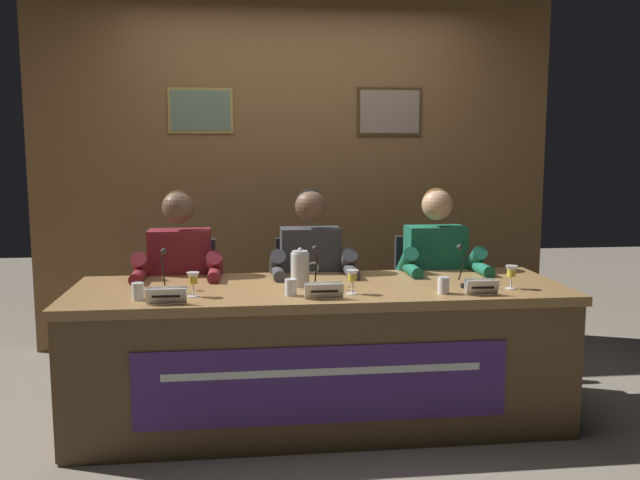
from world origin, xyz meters
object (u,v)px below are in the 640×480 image
object	(u,v)px
panelist_left	(179,279)
panelist_right	(439,273)
chair_right	(429,310)
nameplate_center	(324,291)
conference_table	(322,335)
water_pitcher_central	(300,269)
chair_left	(184,317)
water_cup_center	(291,288)
water_cup_right	(443,286)
microphone_right	(464,273)
panelist_center	(312,276)
juice_glass_left	(193,280)
juice_glass_center	(352,277)
water_cup_left	(138,292)
juice_glass_right	(511,273)
nameplate_left	(166,296)
microphone_center	(317,274)
microphone_left	(163,278)
chair_center	(309,313)
nameplate_right	(481,287)

from	to	relation	value
panelist_left	panelist_right	xyz separation A→B (m)	(1.56, 0.00, 0.00)
chair_right	nameplate_center	bearing A→B (deg)	-130.95
conference_table	chair_right	xyz separation A→B (m)	(0.78, 0.72, -0.06)
water_pitcher_central	chair_left	bearing A→B (deg)	138.18
water_cup_center	panelist_right	distance (m)	1.15
panelist_left	water_cup_right	bearing A→B (deg)	-26.05
nameplate_center	microphone_right	distance (m)	0.81
panelist_center	water_cup_center	size ratio (longest dim) A/B	14.67
conference_table	water_cup_right	world-z (taller)	water_cup_right
chair_left	juice_glass_left	distance (m)	0.90
chair_right	water_pitcher_central	xyz separation A→B (m)	(-0.89, -0.61, 0.40)
nameplate_center	microphone_right	bearing A→B (deg)	15.02
juice_glass_center	water_cup_left	bearing A→B (deg)	-179.41
panelist_center	juice_glass_center	world-z (taller)	panelist_center
conference_table	juice_glass_right	size ratio (longest dim) A/B	21.34
nameplate_center	chair_right	xyz separation A→B (m)	(0.80, 0.92, -0.34)
chair_left	nameplate_left	bearing A→B (deg)	-89.65
microphone_center	water_pitcher_central	distance (m)	0.10
water_cup_right	panelist_center	bearing A→B (deg)	131.69
water_cup_left	water_cup_right	xyz separation A→B (m)	(1.53, -0.03, 0.00)
microphone_left	nameplate_left	bearing A→B (deg)	-80.33
nameplate_center	panelist_right	xyz separation A→B (m)	(0.80, 0.72, -0.06)
panelist_left	chair_right	size ratio (longest dim) A/B	1.36
water_cup_left	water_cup_center	distance (m)	0.75
microphone_right	chair_left	bearing A→B (deg)	155.37
conference_table	chair_center	size ratio (longest dim) A/B	2.88
juice_glass_center	microphone_right	size ratio (longest dim) A/B	0.57
juice_glass_right	water_pitcher_central	world-z (taller)	water_pitcher_central
juice_glass_left	nameplate_right	distance (m)	1.45
water_cup_left	water_cup_center	world-z (taller)	same
water_pitcher_central	water_cup_left	bearing A→B (deg)	-163.72
juice_glass_center	panelist_left	bearing A→B (deg)	145.51
microphone_left	nameplate_center	world-z (taller)	microphone_left
juice_glass_left	nameplate_center	distance (m)	0.65
microphone_right	juice_glass_left	bearing A→B (deg)	-176.29
conference_table	panelist_left	bearing A→B (deg)	146.35
nameplate_left	chair_right	size ratio (longest dim) A/B	0.21
juice_glass_right	water_cup_right	world-z (taller)	juice_glass_right
nameplate_left	microphone_center	world-z (taller)	microphone_center
water_cup_left	chair_center	size ratio (longest dim) A/B	0.09
conference_table	chair_left	xyz separation A→B (m)	(-0.78, 0.72, -0.06)
nameplate_left	panelist_right	size ratio (longest dim) A/B	0.15
water_pitcher_central	microphone_center	bearing A→B (deg)	-36.09
microphone_left	microphone_center	xyz separation A→B (m)	(0.80, 0.01, 0.00)
juice_glass_center	microphone_center	bearing A→B (deg)	134.05
microphone_center	water_pitcher_central	world-z (taller)	microphone_center
conference_table	nameplate_right	xyz separation A→B (m)	(0.79, -0.21, 0.28)
juice_glass_center	water_cup_center	distance (m)	0.32
juice_glass_left	panelist_left	bearing A→B (deg)	101.47
microphone_left	juice_glass_right	distance (m)	1.82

